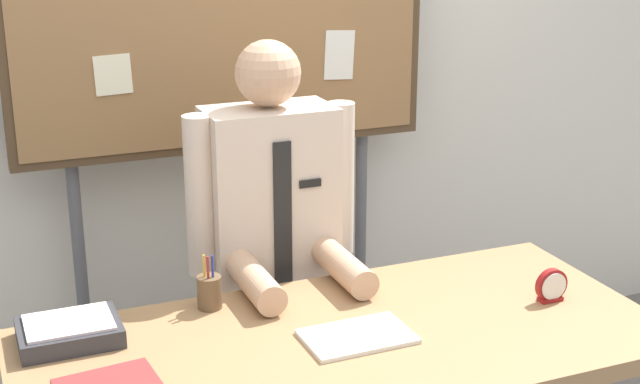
{
  "coord_description": "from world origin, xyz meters",
  "views": [
    {
      "loc": [
        -0.89,
        -1.97,
        1.85
      ],
      "look_at": [
        0.0,
        0.18,
        1.09
      ],
      "focal_mm": 50.97,
      "sensor_mm": 36.0,
      "label": 1
    }
  ],
  "objects_px": {
    "desk_clock": "(551,287)",
    "pen_holder": "(209,292)",
    "bulletin_board": "(224,19)",
    "person": "(273,280)",
    "paper_tray": "(69,331)",
    "open_notebook": "(357,336)",
    "desk": "(345,366)"
  },
  "relations": [
    {
      "from": "desk",
      "to": "paper_tray",
      "type": "xyz_separation_m",
      "value": [
        -0.67,
        0.25,
        0.12
      ]
    },
    {
      "from": "bulletin_board",
      "to": "open_notebook",
      "type": "xyz_separation_m",
      "value": [
        0.03,
        -1.05,
        -0.71
      ]
    },
    {
      "from": "open_notebook",
      "to": "pen_holder",
      "type": "xyz_separation_m",
      "value": [
        -0.31,
        0.33,
        0.04
      ]
    },
    {
      "from": "paper_tray",
      "to": "bulletin_board",
      "type": "bearing_deg",
      "value": 49.06
    },
    {
      "from": "desk",
      "to": "open_notebook",
      "type": "relative_size",
      "value": 6.02
    },
    {
      "from": "person",
      "to": "paper_tray",
      "type": "bearing_deg",
      "value": -154.6
    },
    {
      "from": "desk",
      "to": "desk_clock",
      "type": "xyz_separation_m",
      "value": [
        0.64,
        -0.02,
        0.13
      ]
    },
    {
      "from": "paper_tray",
      "to": "pen_holder",
      "type": "bearing_deg",
      "value": 8.3
    },
    {
      "from": "person",
      "to": "pen_holder",
      "type": "distance_m",
      "value": 0.4
    },
    {
      "from": "bulletin_board",
      "to": "paper_tray",
      "type": "distance_m",
      "value": 1.24
    },
    {
      "from": "bulletin_board",
      "to": "person",
      "type": "bearing_deg",
      "value": -90.0
    },
    {
      "from": "desk",
      "to": "bulletin_board",
      "type": "bearing_deg",
      "value": 90.0
    },
    {
      "from": "desk",
      "to": "desk_clock",
      "type": "height_order",
      "value": "desk_clock"
    },
    {
      "from": "paper_tray",
      "to": "desk_clock",
      "type": "bearing_deg",
      "value": -11.75
    },
    {
      "from": "open_notebook",
      "to": "desk_clock",
      "type": "bearing_deg",
      "value": 0.09
    },
    {
      "from": "desk",
      "to": "desk_clock",
      "type": "bearing_deg",
      "value": -1.71
    },
    {
      "from": "open_notebook",
      "to": "desk",
      "type": "bearing_deg",
      "value": 142.01
    },
    {
      "from": "desk_clock",
      "to": "pen_holder",
      "type": "bearing_deg",
      "value": 160.19
    },
    {
      "from": "desk",
      "to": "open_notebook",
      "type": "bearing_deg",
      "value": -37.99
    },
    {
      "from": "bulletin_board",
      "to": "paper_tray",
      "type": "relative_size",
      "value": 7.58
    },
    {
      "from": "desk",
      "to": "paper_tray",
      "type": "distance_m",
      "value": 0.73
    },
    {
      "from": "person",
      "to": "desk_clock",
      "type": "bearing_deg",
      "value": -42.98
    },
    {
      "from": "desk",
      "to": "person",
      "type": "height_order",
      "value": "person"
    },
    {
      "from": "open_notebook",
      "to": "bulletin_board",
      "type": "bearing_deg",
      "value": 91.39
    },
    {
      "from": "desk",
      "to": "bulletin_board",
      "type": "relative_size",
      "value": 0.87
    },
    {
      "from": "open_notebook",
      "to": "pen_holder",
      "type": "height_order",
      "value": "pen_holder"
    },
    {
      "from": "open_notebook",
      "to": "desk_clock",
      "type": "height_order",
      "value": "desk_clock"
    },
    {
      "from": "open_notebook",
      "to": "paper_tray",
      "type": "bearing_deg",
      "value": 158.65
    },
    {
      "from": "person",
      "to": "paper_tray",
      "type": "relative_size",
      "value": 5.55
    },
    {
      "from": "person",
      "to": "pen_holder",
      "type": "height_order",
      "value": "person"
    },
    {
      "from": "person",
      "to": "bulletin_board",
      "type": "distance_m",
      "value": 0.9
    },
    {
      "from": "person",
      "to": "bulletin_board",
      "type": "xyz_separation_m",
      "value": [
        0.0,
        0.46,
        0.78
      ]
    }
  ]
}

